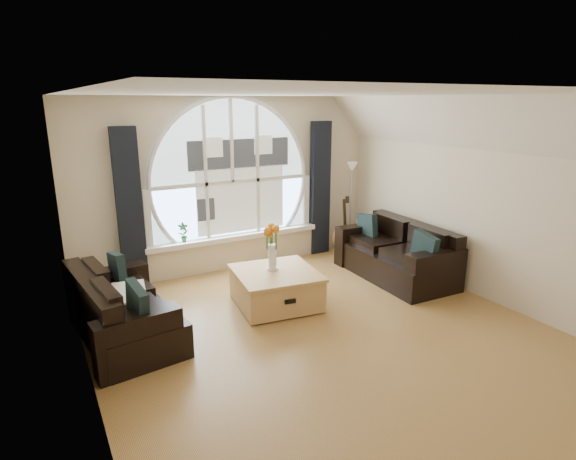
% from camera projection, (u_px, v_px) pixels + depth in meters
% --- Properties ---
extents(ground, '(5.00, 5.50, 0.01)m').
position_uv_depth(ground, '(326.00, 335.00, 5.45)').
color(ground, brown).
rests_on(ground, ground).
extents(ceiling, '(5.00, 5.50, 0.01)m').
position_uv_depth(ceiling, '(331.00, 94.00, 4.72)').
color(ceiling, silver).
rests_on(ceiling, ground).
extents(wall_back, '(5.00, 0.01, 2.70)m').
position_uv_depth(wall_back, '(231.00, 184.00, 7.40)').
color(wall_back, beige).
rests_on(wall_back, ground).
extents(wall_left, '(0.01, 5.50, 2.70)m').
position_uv_depth(wall_left, '(80.00, 260.00, 3.91)').
color(wall_left, beige).
rests_on(wall_left, ground).
extents(wall_right, '(0.01, 5.50, 2.70)m').
position_uv_depth(wall_right, '(484.00, 200.00, 6.26)').
color(wall_right, beige).
rests_on(wall_right, ground).
extents(attic_slope, '(0.92, 5.50, 0.72)m').
position_uv_depth(attic_slope, '(476.00, 124.00, 5.85)').
color(attic_slope, silver).
rests_on(attic_slope, ground).
extents(arched_window, '(2.60, 0.06, 2.15)m').
position_uv_depth(arched_window, '(231.00, 167.00, 7.30)').
color(arched_window, silver).
rests_on(arched_window, wall_back).
extents(window_sill, '(2.90, 0.22, 0.08)m').
position_uv_depth(window_sill, '(235.00, 237.00, 7.54)').
color(window_sill, white).
rests_on(window_sill, wall_back).
extents(window_frame, '(2.76, 0.08, 2.15)m').
position_uv_depth(window_frame, '(232.00, 167.00, 7.28)').
color(window_frame, white).
rests_on(window_frame, wall_back).
extents(neighbor_house, '(1.70, 0.02, 1.50)m').
position_uv_depth(neighbor_house, '(241.00, 175.00, 7.39)').
color(neighbor_house, silver).
rests_on(neighbor_house, wall_back).
extents(curtain_left, '(0.35, 0.12, 2.30)m').
position_uv_depth(curtain_left, '(130.00, 209.00, 6.60)').
color(curtain_left, black).
rests_on(curtain_left, ground).
extents(curtain_right, '(0.35, 0.12, 2.30)m').
position_uv_depth(curtain_right, '(320.00, 189.00, 8.10)').
color(curtain_right, black).
rests_on(curtain_right, ground).
extents(sofa_left, '(1.08, 1.84, 0.77)m').
position_uv_depth(sofa_left, '(124.00, 305.00, 5.29)').
color(sofa_left, black).
rests_on(sofa_left, ground).
extents(sofa_right, '(1.01, 1.91, 0.83)m').
position_uv_depth(sofa_right, '(395.00, 252.00, 7.13)').
color(sofa_right, black).
rests_on(sofa_right, ground).
extents(coffee_chest, '(1.17, 1.17, 0.51)m').
position_uv_depth(coffee_chest, '(276.00, 287.00, 6.19)').
color(coffee_chest, tan).
rests_on(coffee_chest, ground).
extents(throw_blanket, '(0.62, 0.62, 0.10)m').
position_uv_depth(throw_blanket, '(120.00, 296.00, 5.28)').
color(throw_blanket, silver).
rests_on(throw_blanket, sofa_left).
extents(vase_flowers, '(0.24, 0.24, 0.70)m').
position_uv_depth(vase_flowers, '(272.00, 242.00, 6.09)').
color(vase_flowers, white).
rests_on(vase_flowers, coffee_chest).
extents(floor_lamp, '(0.24, 0.24, 1.60)m').
position_uv_depth(floor_lamp, '(351.00, 207.00, 8.32)').
color(floor_lamp, '#B2B2B2').
rests_on(floor_lamp, ground).
extents(guitar, '(0.41, 0.33, 1.06)m').
position_uv_depth(guitar, '(343.00, 225.00, 8.18)').
color(guitar, '#97542D').
rests_on(guitar, ground).
extents(potted_plant, '(0.17, 0.12, 0.30)m').
position_uv_depth(potted_plant, '(183.00, 232.00, 7.09)').
color(potted_plant, '#1E6023').
rests_on(potted_plant, window_sill).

